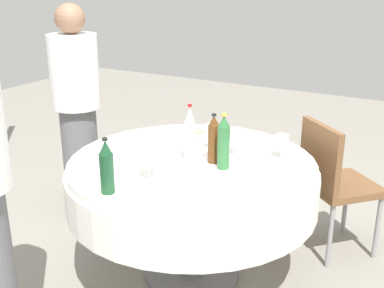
{
  "coord_description": "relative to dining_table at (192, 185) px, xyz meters",
  "views": [
    {
      "loc": [
        1.24,
        -2.17,
        1.72
      ],
      "look_at": [
        0.0,
        0.0,
        0.84
      ],
      "focal_mm": 45.55,
      "sensor_mm": 36.0,
      "label": 1
    }
  ],
  "objects": [
    {
      "name": "chair_left",
      "position": [
        0.62,
        0.67,
        -0.07
      ],
      "size": [
        0.57,
        0.57,
        0.87
      ],
      "rotation": [
        0.0,
        0.0,
        -0.74
      ],
      "color": "brown",
      "rests_on": "ground_plane"
    },
    {
      "name": "knife_far",
      "position": [
        -0.27,
        0.16,
        0.15
      ],
      "size": [
        0.18,
        0.03,
        0.0
      ],
      "primitive_type": "cube",
      "rotation": [
        0.0,
        0.0,
        3.24
      ],
      "color": "silver",
      "rests_on": "dining_table"
    },
    {
      "name": "plate_near",
      "position": [
        0.38,
        0.08,
        0.16
      ],
      "size": [
        0.24,
        0.24,
        0.02
      ],
      "color": "white",
      "rests_on": "dining_table"
    },
    {
      "name": "bottle_green_mid",
      "position": [
        0.2,
        -0.01,
        0.29
      ],
      "size": [
        0.07,
        0.07,
        0.3
      ],
      "color": "#2D6B38",
      "rests_on": "dining_table"
    },
    {
      "name": "bottle_brown_outer",
      "position": [
        0.11,
        0.04,
        0.28
      ],
      "size": [
        0.06,
        0.06,
        0.28
      ],
      "color": "#593314",
      "rests_on": "dining_table"
    },
    {
      "name": "person_far",
      "position": [
        -1.13,
        0.33,
        0.21
      ],
      "size": [
        0.34,
        0.34,
        1.53
      ],
      "rotation": [
        0.0,
        0.0,
        1.29
      ],
      "color": "slate",
      "rests_on": "ground_plane"
    },
    {
      "name": "dining_table",
      "position": [
        0.0,
        0.0,
        0.0
      ],
      "size": [
        1.4,
        1.4,
        0.74
      ],
      "color": "white",
      "rests_on": "ground_plane"
    },
    {
      "name": "knife_west",
      "position": [
        0.25,
        -0.43,
        0.15
      ],
      "size": [
        0.15,
        0.13,
        0.0
      ],
      "primitive_type": "cube",
      "rotation": [
        0.0,
        0.0,
        3.86
      ],
      "color": "silver",
      "rests_on": "dining_table"
    },
    {
      "name": "bottle_dark_green_far",
      "position": [
        -0.14,
        -0.56,
        0.27
      ],
      "size": [
        0.07,
        0.07,
        0.27
      ],
      "color": "#194728",
      "rests_on": "dining_table"
    },
    {
      "name": "bottle_clear_west",
      "position": [
        0.0,
        -0.02,
        0.3
      ],
      "size": [
        0.06,
        0.06,
        0.33
      ],
      "color": "silver",
      "rests_on": "dining_table"
    },
    {
      "name": "wine_glass_left",
      "position": [
        0.41,
        0.28,
        0.25
      ],
      "size": [
        0.07,
        0.07,
        0.14
      ],
      "color": "white",
      "rests_on": "dining_table"
    },
    {
      "name": "folded_napkin",
      "position": [
        -0.54,
        -0.11,
        0.16
      ],
      "size": [
        0.2,
        0.2,
        0.02
      ],
      "primitive_type": "cube",
      "rotation": [
        0.0,
        0.0,
        -0.4
      ],
      "color": "white",
      "rests_on": "dining_table"
    },
    {
      "name": "plate_north",
      "position": [
        -0.2,
        0.42,
        0.16
      ],
      "size": [
        0.21,
        0.21,
        0.04
      ],
      "color": "white",
      "rests_on": "dining_table"
    },
    {
      "name": "wine_glass_east",
      "position": [
        -0.06,
        -0.33,
        0.26
      ],
      "size": [
        0.08,
        0.08,
        0.15
      ],
      "color": "white",
      "rests_on": "dining_table"
    },
    {
      "name": "wine_glass_inner",
      "position": [
        0.01,
        0.21,
        0.26
      ],
      "size": [
        0.07,
        0.07,
        0.16
      ],
      "color": "white",
      "rests_on": "dining_table"
    },
    {
      "name": "wine_glass_mid",
      "position": [
        0.17,
        0.2,
        0.26
      ],
      "size": [
        0.07,
        0.07,
        0.16
      ],
      "color": "white",
      "rests_on": "dining_table"
    },
    {
      "name": "ground_plane",
      "position": [
        0.0,
        0.0,
        -0.59
      ],
      "size": [
        10.0,
        10.0,
        0.0
      ],
      "primitive_type": "plane",
      "color": "gray"
    }
  ]
}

